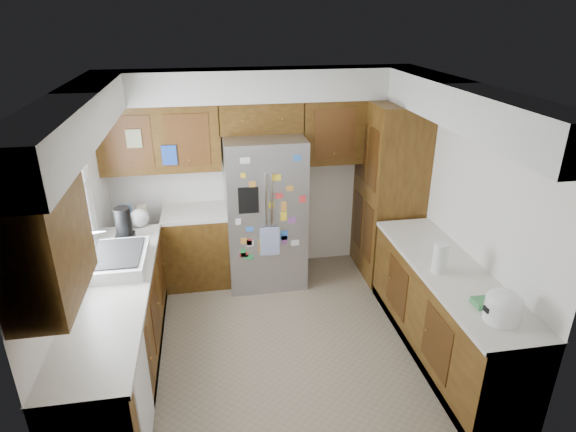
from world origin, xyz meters
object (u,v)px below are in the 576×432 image
object	(u,v)px
pantry	(389,191)
paper_towel	(440,258)
fridge	(265,211)
rice_cooker	(503,306)

from	to	relation	value
pantry	paper_towel	distance (m)	1.66
fridge	rice_cooker	world-z (taller)	fridge
rice_cooker	pantry	bearing A→B (deg)	89.99
pantry	paper_towel	world-z (taller)	pantry
pantry	fridge	size ratio (longest dim) A/B	1.19
pantry	paper_towel	size ratio (longest dim) A/B	7.61
fridge	rice_cooker	bearing A→B (deg)	-58.70
pantry	fridge	distance (m)	1.51
pantry	paper_towel	bearing A→B (deg)	-95.05
fridge	paper_towel	world-z (taller)	fridge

